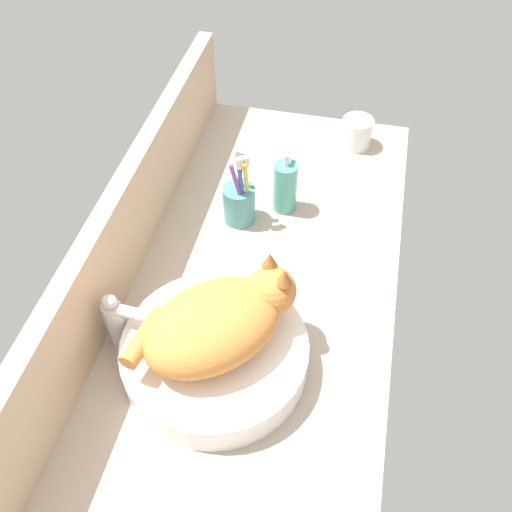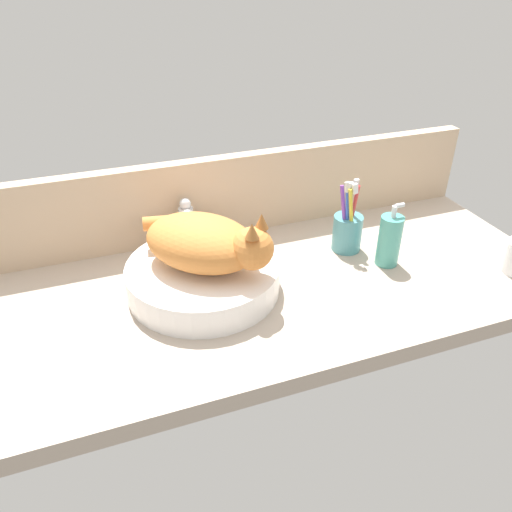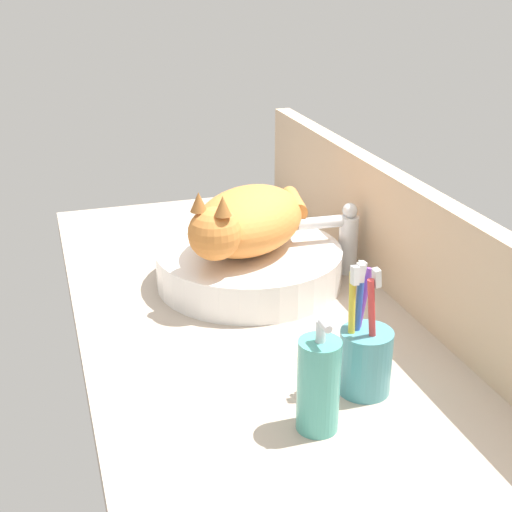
% 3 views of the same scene
% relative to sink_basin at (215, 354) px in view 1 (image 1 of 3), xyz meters
% --- Properties ---
extents(ground_plane, '(1.31, 0.57, 0.04)m').
position_rel_sink_basin_xyz_m(ground_plane, '(0.16, -0.03, -0.05)').
color(ground_plane, '#B2A08E').
extents(backsplash_panel, '(1.31, 0.04, 0.21)m').
position_rel_sink_basin_xyz_m(backsplash_panel, '(0.16, 0.24, 0.07)').
color(backsplash_panel, '#CCAD8C').
rests_on(backsplash_panel, ground_plane).
extents(sink_basin, '(0.33, 0.33, 0.07)m').
position_rel_sink_basin_xyz_m(sink_basin, '(0.00, 0.00, 0.00)').
color(sink_basin, white).
rests_on(sink_basin, ground_plane).
extents(cat, '(0.30, 0.30, 0.14)m').
position_rel_sink_basin_xyz_m(cat, '(0.01, -0.01, 0.09)').
color(cat, orange).
rests_on(cat, sink_basin).
extents(faucet, '(0.04, 0.12, 0.14)m').
position_rel_sink_basin_xyz_m(faucet, '(0.01, 0.18, 0.04)').
color(faucet, silver).
rests_on(faucet, ground_plane).
extents(soap_dispenser, '(0.05, 0.05, 0.16)m').
position_rel_sink_basin_xyz_m(soap_dispenser, '(0.44, -0.04, 0.03)').
color(soap_dispenser, teal).
rests_on(soap_dispenser, ground_plane).
extents(toothbrush_cup, '(0.07, 0.07, 0.19)m').
position_rel_sink_basin_xyz_m(toothbrush_cup, '(0.38, 0.05, 0.02)').
color(toothbrush_cup, teal).
rests_on(toothbrush_cup, ground_plane).
extents(water_glass, '(0.08, 0.08, 0.08)m').
position_rel_sink_basin_xyz_m(water_glass, '(0.71, -0.18, 0.00)').
color(water_glass, white).
rests_on(water_glass, ground_plane).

